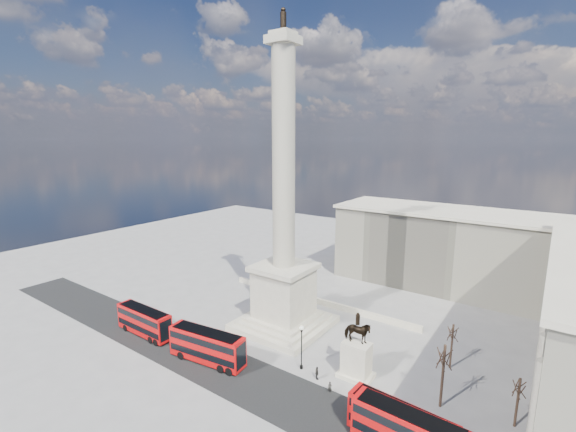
# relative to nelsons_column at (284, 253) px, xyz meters

# --- Properties ---
(ground) EXTENTS (180.00, 180.00, 0.00)m
(ground) POSITION_rel_nelsons_column_xyz_m (0.00, -5.00, -12.92)
(ground) COLOR gray
(ground) RESTS_ON ground
(asphalt_road) EXTENTS (120.00, 9.00, 0.01)m
(asphalt_road) POSITION_rel_nelsons_column_xyz_m (5.00, -15.00, -12.91)
(asphalt_road) COLOR black
(asphalt_road) RESTS_ON ground
(nelsons_column) EXTENTS (14.00, 14.00, 49.85)m
(nelsons_column) POSITION_rel_nelsons_column_xyz_m (0.00, 0.00, 0.00)
(nelsons_column) COLOR beige
(nelsons_column) RESTS_ON ground
(balustrade_wall) EXTENTS (40.00, 0.60, 1.10)m
(balustrade_wall) POSITION_rel_nelsons_column_xyz_m (0.00, 11.00, -12.37)
(balustrade_wall) COLOR beige
(balustrade_wall) RESTS_ON ground
(building_northeast) EXTENTS (51.00, 17.00, 16.60)m
(building_northeast) POSITION_rel_nelsons_column_xyz_m (20.00, 35.00, -4.59)
(building_northeast) COLOR #B0AA90
(building_northeast) RESTS_ON ground
(red_bus_a) EXTENTS (10.97, 2.64, 4.45)m
(red_bus_a) POSITION_rel_nelsons_column_xyz_m (-16.52, -15.49, -10.59)
(red_bus_a) COLOR red
(red_bus_a) RESTS_ON ground
(red_bus_b) EXTENTS (11.89, 4.17, 4.72)m
(red_bus_b) POSITION_rel_nelsons_column_xyz_m (-2.42, -15.09, -10.44)
(red_bus_b) COLOR red
(red_bus_b) RESTS_ON ground
(red_bus_d) EXTENTS (11.19, 3.29, 4.48)m
(red_bus_d) POSITION_rel_nelsons_column_xyz_m (25.16, -14.36, -10.57)
(red_bus_d) COLOR red
(red_bus_d) RESTS_ON ground
(victorian_lamp) EXTENTS (0.55, 0.55, 6.36)m
(victorian_lamp) POSITION_rel_nelsons_column_xyz_m (9.30, -8.76, -9.17)
(victorian_lamp) COLOR black
(victorian_lamp) RESTS_ON ground
(equestrian_statue) EXTENTS (4.46, 3.35, 9.17)m
(equestrian_statue) POSITION_rel_nelsons_column_xyz_m (16.23, -6.12, -9.69)
(equestrian_statue) COLOR beige
(equestrian_statue) RESTS_ON ground
(bare_tree_near) EXTENTS (1.91, 1.91, 8.35)m
(bare_tree_near) POSITION_rel_nelsons_column_xyz_m (26.94, -5.65, -6.34)
(bare_tree_near) COLOR #332319
(bare_tree_near) RESTS_ON ground
(bare_tree_mid) EXTENTS (1.63, 1.63, 6.17)m
(bare_tree_mid) POSITION_rel_nelsons_column_xyz_m (34.48, -4.27, -8.06)
(bare_tree_mid) COLOR #332319
(bare_tree_mid) RESTS_ON ground
(bare_tree_far) EXTENTS (1.66, 1.66, 6.79)m
(bare_tree_far) POSITION_rel_nelsons_column_xyz_m (25.98, 3.34, -7.57)
(bare_tree_far) COLOR #332319
(bare_tree_far) RESTS_ON ground
(pedestrian_walking) EXTENTS (0.64, 0.51, 1.53)m
(pedestrian_walking) POSITION_rel_nelsons_column_xyz_m (15.07, -11.09, -12.15)
(pedestrian_walking) COLOR #272622
(pedestrian_walking) RESTS_ON ground
(pedestrian_crossing) EXTENTS (1.08, 1.03, 1.80)m
(pedestrian_crossing) POSITION_rel_nelsons_column_xyz_m (12.29, -9.59, -12.02)
(pedestrian_crossing) COLOR #272622
(pedestrian_crossing) RESTS_ON ground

